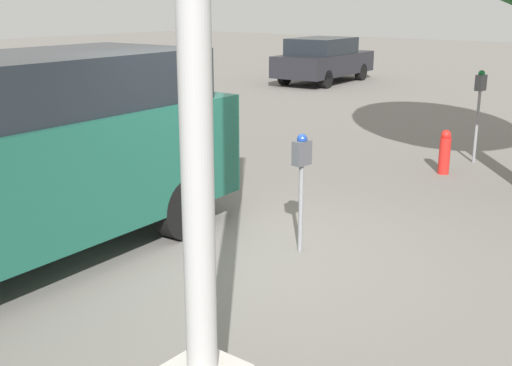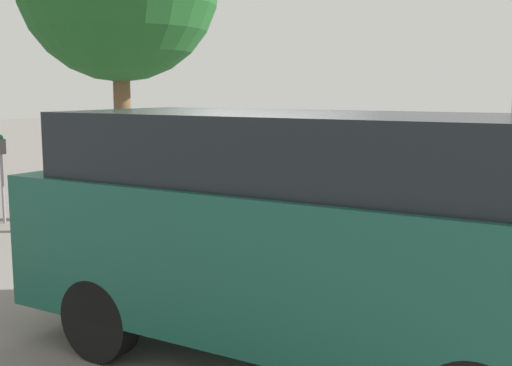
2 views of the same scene
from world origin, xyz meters
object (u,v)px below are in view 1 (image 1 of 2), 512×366
Objects in this scene: parking_meter_far at (480,95)px; car_distant at (324,59)px; parking_meter_near at (302,166)px; lamp_post at (197,147)px; fire_hydrant at (445,152)px; parked_van at (10,155)px.

parking_meter_far reaches higher than car_distant.
car_distant is at bearing -139.00° from parking_meter_near.
parking_meter_far is at bearing -171.01° from parking_meter_near.
fire_hydrant is at bearing -168.56° from lamp_post.
lamp_post reaches higher than parking_meter_far.
fire_hydrant is at bearing -169.55° from parking_meter_near.
parking_meter_near is 3.46m from lamp_post.
car_distant is at bearing -149.66° from lamp_post.
fire_hydrant is at bearing -142.68° from car_distant.
lamp_post is (8.20, 1.34, 0.74)m from parking_meter_far.
lamp_post is 1.03× the size of parked_van.
parked_van is at bearing -17.94° from fire_hydrant.
parked_van is 7.33× the size of fire_hydrant.
fire_hydrant is (-6.24, 2.02, -0.82)m from parked_van.
parking_meter_far is at bearing -138.76° from car_distant.
parked_van is 6.61m from fire_hydrant.
parked_van is at bearing -6.98° from parking_meter_far.
parked_van is (7.27, -2.13, 0.02)m from parking_meter_far.
car_distant is at bearing -138.20° from fire_hydrant.
parking_meter_far is 8.35m from lamp_post.
lamp_post reaches higher than parking_meter_near.
parking_meter_near is 1.85× the size of fire_hydrant.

